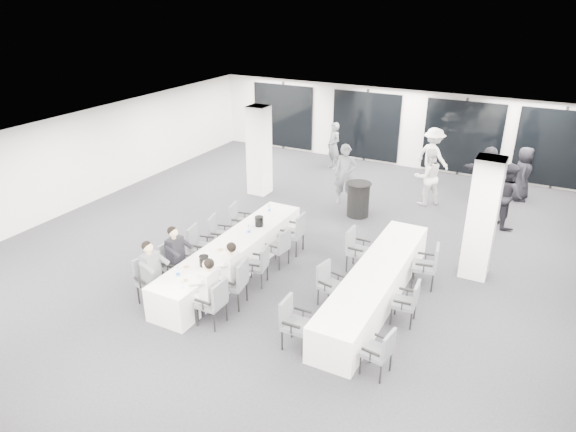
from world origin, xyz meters
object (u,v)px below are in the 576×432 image
at_px(chair_side_left_mid, 328,281).
at_px(standing_guest_e, 523,170).
at_px(banquet_table_side, 375,285).
at_px(ice_bucket_far, 259,221).
at_px(standing_guest_a, 345,171).
at_px(standing_guest_c, 433,152).
at_px(chair_main_right_second, 236,280).
at_px(chair_main_left_second, 173,262).
at_px(chair_side_left_far, 356,247).
at_px(chair_main_left_fourth, 218,232).
at_px(standing_guest_b, 428,173).
at_px(chair_main_left_mid, 199,244).
at_px(chair_main_right_far, 295,231).
at_px(chair_side_right_near, 381,350).
at_px(standing_guest_h, 508,191).
at_px(chair_side_right_far, 429,263).
at_px(chair_main_left_near, 149,278).
at_px(cocktail_table, 358,199).
at_px(banquet_table_main, 234,256).
at_px(chair_side_right_mid, 409,300).
at_px(chair_side_left_near, 293,320).
at_px(chair_main_right_mid, 259,263).
at_px(standing_guest_g, 334,143).
at_px(standing_guest_f, 488,169).
at_px(chair_main_left_far, 238,219).
at_px(chair_main_right_fourth, 280,246).
at_px(chair_main_right_near, 214,300).
at_px(ice_bucket_near, 204,261).

distance_m(chair_side_left_mid, standing_guest_e, 8.61).
relative_size(banquet_table_side, ice_bucket_far, 20.70).
relative_size(standing_guest_a, standing_guest_c, 0.97).
bearing_deg(chair_main_right_second, chair_main_left_second, 79.83).
xyz_separation_m(chair_main_right_second, standing_guest_e, (4.58, 9.02, 0.36)).
height_order(standing_guest_c, standing_guest_e, standing_guest_c).
xyz_separation_m(chair_side_left_far, standing_guest_c, (0.15, 6.69, 0.50)).
bearing_deg(chair_main_left_fourth, standing_guest_b, 131.43).
bearing_deg(chair_main_left_second, chair_main_left_mid, -179.00).
bearing_deg(chair_main_right_far, chair_main_right_second, 176.58).
relative_size(chair_side_right_near, standing_guest_h, 0.44).
xyz_separation_m(chair_main_right_second, chair_side_right_far, (3.30, 2.57, -0.02)).
distance_m(chair_main_left_near, standing_guest_c, 10.56).
relative_size(chair_main_left_mid, ice_bucket_far, 4.18).
distance_m(cocktail_table, standing_guest_a, 1.15).
distance_m(banquet_table_main, chair_side_left_far, 2.83).
distance_m(chair_side_left_far, chair_side_right_mid, 2.27).
relative_size(banquet_table_main, chair_side_left_near, 5.13).
xyz_separation_m(chair_main_left_second, chair_main_right_mid, (1.67, 0.91, -0.05)).
height_order(chair_main_right_second, standing_guest_g, standing_guest_g).
distance_m(chair_side_right_near, standing_guest_g, 11.02).
distance_m(chair_side_left_near, standing_guest_f, 9.51).
bearing_deg(chair_main_left_far, standing_guest_a, 145.37).
xyz_separation_m(chair_main_right_fourth, chair_side_right_far, (3.31, 0.69, 0.05)).
distance_m(chair_main_right_fourth, chair_side_left_far, 1.76).
bearing_deg(chair_main_right_near, chair_main_right_second, 0.09).
distance_m(chair_main_right_fourth, chair_side_right_mid, 3.41).
xyz_separation_m(chair_main_left_mid, chair_side_right_near, (4.96, -1.64, -0.06)).
distance_m(cocktail_table, chair_side_left_mid, 4.68).
relative_size(chair_side_left_near, standing_guest_h, 0.48).
xyz_separation_m(standing_guest_c, standing_guest_e, (2.81, -0.22, -0.12)).
relative_size(chair_main_right_near, ice_bucket_near, 4.36).
height_order(chair_side_left_far, standing_guest_b, standing_guest_b).
height_order(chair_main_left_fourth, chair_side_right_mid, chair_main_left_fourth).
bearing_deg(standing_guest_e, standing_guest_a, 115.59).
bearing_deg(chair_main_right_fourth, chair_main_left_fourth, 101.13).
xyz_separation_m(chair_main_left_fourth, chair_main_left_far, (0.00, 0.92, -0.01)).
distance_m(banquet_table_side, chair_main_right_near, 3.35).
bearing_deg(chair_main_left_far, standing_guest_e, 124.03).
bearing_deg(banquet_table_main, chair_main_left_second, -126.41).
bearing_deg(chair_main_right_far, cocktail_table, -14.71).
bearing_deg(chair_main_left_near, standing_guest_g, -165.71).
bearing_deg(chair_side_left_mid, chair_side_right_mid, 103.76).
relative_size(chair_main_right_far, chair_side_right_mid, 1.13).
relative_size(chair_side_right_far, standing_guest_h, 0.49).
bearing_deg(chair_main_left_mid, chair_side_left_far, 104.38).
relative_size(standing_guest_a, standing_guest_b, 1.05).
relative_size(chair_main_left_near, chair_main_right_second, 0.97).
bearing_deg(standing_guest_h, chair_main_right_mid, 109.02).
bearing_deg(standing_guest_g, standing_guest_e, 34.63).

